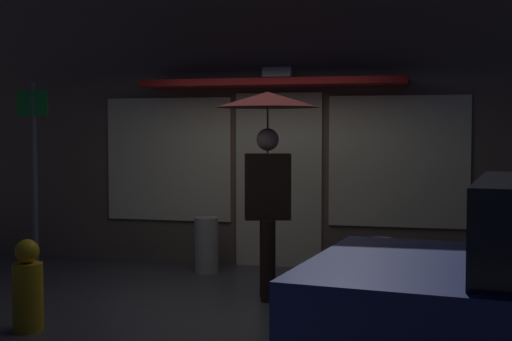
{
  "coord_description": "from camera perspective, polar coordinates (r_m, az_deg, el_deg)",
  "views": [
    {
      "loc": [
        1.77,
        -6.56,
        1.72
      ],
      "look_at": [
        0.12,
        0.42,
        1.32
      ],
      "focal_mm": 49.61,
      "sensor_mm": 36.0,
      "label": 1
    }
  ],
  "objects": [
    {
      "name": "building_facade",
      "position": [
        9.07,
        2.04,
        5.06
      ],
      "size": [
        9.23,
        1.0,
        4.06
      ],
      "color": "brown",
      "rests_on": "ground"
    },
    {
      "name": "sidewalk_bollard",
      "position": [
        8.64,
        -4.01,
        -6.01
      ],
      "size": [
        0.29,
        0.29,
        0.68
      ],
      "primitive_type": "cylinder",
      "color": "#B2A899",
      "rests_on": "ground"
    },
    {
      "name": "street_sign_post",
      "position": [
        8.92,
        -17.46,
        0.41
      ],
      "size": [
        0.4,
        0.07,
        2.3
      ],
      "color": "#595B60",
      "rests_on": "ground"
    },
    {
      "name": "ground_plane",
      "position": [
        7.0,
        -1.79,
        -11.01
      ],
      "size": [
        18.0,
        18.0,
        0.0
      ],
      "primitive_type": "plane",
      "color": "#423F44"
    },
    {
      "name": "sidewalk_bollard_2",
      "position": [
        7.95,
        10.01,
        -7.33
      ],
      "size": [
        0.26,
        0.26,
        0.55
      ],
      "primitive_type": "cylinder",
      "color": "#9E998E",
      "rests_on": "ground"
    },
    {
      "name": "fire_hydrant",
      "position": [
        6.46,
        -17.92,
        -9.04
      ],
      "size": [
        0.26,
        0.26,
        0.79
      ],
      "color": "gold",
      "rests_on": "ground"
    },
    {
      "name": "person_with_umbrella",
      "position": [
        7.15,
        0.95,
        2.22
      ],
      "size": [
        1.06,
        1.06,
        2.11
      ],
      "rotation": [
        0.0,
        0.0,
        -2.87
      ],
      "color": "black",
      "rests_on": "ground"
    }
  ]
}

